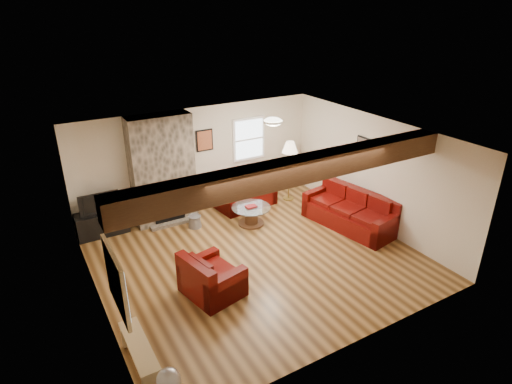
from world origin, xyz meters
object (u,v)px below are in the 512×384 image
sofa_three (350,210)px  television (99,202)px  armchair_red (212,274)px  floor_lamp (290,150)px  loveseat (245,191)px  tv_cabinet (102,223)px  coffee_table (251,215)px

sofa_three → television: bearing=-126.3°
armchair_red → television: bearing=8.7°
television → floor_lamp: 4.63m
loveseat → tv_cabinet: (-3.41, 0.30, -0.11)m
floor_lamp → armchair_red: bearing=-142.5°
armchair_red → tv_cabinet: bearing=8.7°
coffee_table → tv_cabinet: bearing=158.0°
loveseat → armchair_red: 3.57m
tv_cabinet → floor_lamp: floor_lamp is taller
loveseat → tv_cabinet: loveseat is taller
loveseat → tv_cabinet: bearing=168.2°
sofa_three → loveseat: sofa_three is taller
sofa_three → floor_lamp: 2.14m
armchair_red → television: television is taller
armchair_red → floor_lamp: bearing=-65.0°
armchair_red → floor_lamp: (3.36, 2.58, 0.93)m
tv_cabinet → loveseat: bearing=-5.0°
coffee_table → television: bearing=158.0°
loveseat → floor_lamp: 1.51m
coffee_table → armchair_red: bearing=-134.5°
floor_lamp → television: bearing=173.4°
television → floor_lamp: size_ratio=0.54×
sofa_three → coffee_table: bearing=-132.6°
loveseat → television: size_ratio=1.71×
sofa_three → floor_lamp: bearing=-179.2°
loveseat → floor_lamp: size_ratio=0.93×
sofa_three → television: television is taller
coffee_table → sofa_three: bearing=-32.6°
coffee_table → floor_lamp: floor_lamp is taller
loveseat → coffee_table: (-0.36, -0.93, -0.16)m
sofa_three → loveseat: bearing=-154.5°
floor_lamp → sofa_three: bearing=-79.2°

